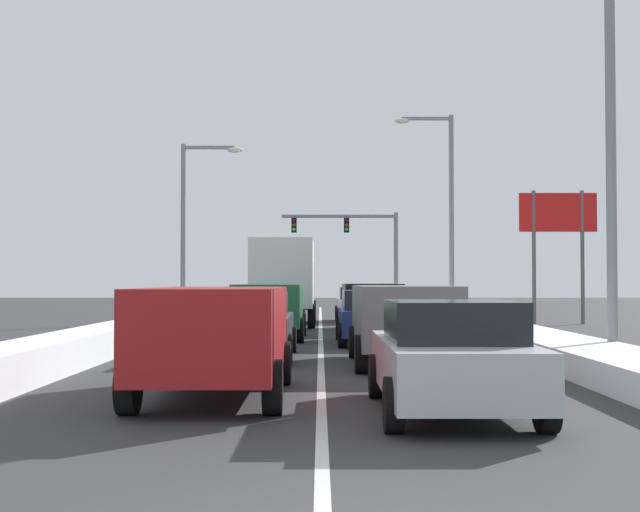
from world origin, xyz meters
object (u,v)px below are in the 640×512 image
suv_black_right_lane_fourth (368,302)px  sedan_white_right_lane_fifth (356,304)px  box_truck_center_lane_fourth (281,278)px  sedan_charcoal_center_lane_second (248,325)px  traffic_light_gantry (357,239)px  street_lamp_left_mid (190,215)px  street_lamp_right_near (592,109)px  sedan_silver_right_lane_nearest (448,356)px  suv_gray_right_lane_second (400,317)px  roadside_sign_right (555,226)px  sedan_tan_center_lane_fifth (281,301)px  suv_red_center_lane_nearest (213,331)px  sedan_navy_right_lane_third (370,317)px  suv_green_center_lane_third (267,306)px  street_lamp_right_mid (441,199)px

suv_black_right_lane_fourth → sedan_white_right_lane_fifth: (-0.13, 6.81, -0.25)m
box_truck_center_lane_fourth → sedan_charcoal_center_lane_second: bearing=-90.5°
traffic_light_gantry → street_lamp_left_mid: street_lamp_left_mid is taller
sedan_white_right_lane_fifth → street_lamp_right_near: street_lamp_right_near is taller
sedan_silver_right_lane_nearest → traffic_light_gantry: size_ratio=0.60×
suv_gray_right_lane_second → roadside_sign_right: bearing=65.2°
suv_black_right_lane_fourth → sedan_tan_center_lane_fifth: 12.69m
sedan_silver_right_lane_nearest → box_truck_center_lane_fourth: size_ratio=0.63×
suv_gray_right_lane_second → suv_red_center_lane_nearest: size_ratio=1.00×
suv_gray_right_lane_second → box_truck_center_lane_fourth: bearing=100.9°
traffic_light_gantry → street_lamp_left_mid: 20.82m
suv_black_right_lane_fourth → traffic_light_gantry: traffic_light_gantry is taller
sedan_white_right_lane_fifth → suv_red_center_lane_nearest: bearing=-97.6°
suv_red_center_lane_nearest → sedan_tan_center_lane_fifth: size_ratio=1.09×
sedan_navy_right_lane_third → sedan_charcoal_center_lane_second: 5.53m
suv_green_center_lane_third → sedan_tan_center_lane_fifth: size_ratio=1.09×
sedan_navy_right_lane_third → suv_black_right_lane_fourth: bearing=87.0°
suv_black_right_lane_fourth → suv_red_center_lane_nearest: same height
sedan_silver_right_lane_nearest → street_lamp_right_mid: street_lamp_right_mid is taller
suv_gray_right_lane_second → sedan_charcoal_center_lane_second: 3.70m
suv_green_center_lane_third → traffic_light_gantry: 30.20m
box_truck_center_lane_fourth → traffic_light_gantry: (4.03, 21.35, 2.60)m
sedan_tan_center_lane_fifth → street_lamp_right_mid: bearing=-31.9°
suv_gray_right_lane_second → sedan_white_right_lane_fifth: 19.39m
street_lamp_right_near → suv_gray_right_lane_second: bearing=178.8°
suv_gray_right_lane_second → suv_black_right_lane_fourth: 12.58m
suv_red_center_lane_nearest → street_lamp_left_mid: street_lamp_left_mid is taller
suv_red_center_lane_nearest → street_lamp_left_mid: size_ratio=0.64×
sedan_silver_right_lane_nearest → sedan_charcoal_center_lane_second: (-3.33, 8.35, 0.00)m
suv_green_center_lane_third → street_lamp_right_near: 11.96m
sedan_white_right_lane_fifth → suv_green_center_lane_third: bearing=-106.1°
sedan_silver_right_lane_nearest → suv_gray_right_lane_second: size_ratio=0.92×
sedan_silver_right_lane_nearest → box_truck_center_lane_fourth: box_truck_center_lane_fourth is taller
box_truck_center_lane_fourth → street_lamp_right_near: 18.55m
box_truck_center_lane_fourth → sedan_navy_right_lane_third: bearing=-74.4°
sedan_navy_right_lane_third → suv_red_center_lane_nearest: (-3.06, -11.39, 0.25)m
suv_green_center_lane_third → sedan_tan_center_lane_fifth: 16.52m
traffic_light_gantry → street_lamp_right_mid: size_ratio=0.82×
sedan_charcoal_center_lane_second → box_truck_center_lane_fourth: (0.14, 15.04, 1.14)m
suv_gray_right_lane_second → roadside_sign_right: 19.50m
sedan_tan_center_lane_fifth → traffic_light_gantry: traffic_light_gantry is taller
suv_black_right_lane_fourth → suv_green_center_lane_third: size_ratio=1.00×
sedan_tan_center_lane_fifth → roadside_sign_right: bearing=-32.1°
sedan_navy_right_lane_third → suv_black_right_lane_fourth: suv_black_right_lane_fourth is taller
sedan_navy_right_lane_third → street_lamp_right_mid: street_lamp_right_mid is taller
sedan_silver_right_lane_nearest → box_truck_center_lane_fourth: bearing=97.8°
sedan_silver_right_lane_nearest → sedan_navy_right_lane_third: same height
suv_green_center_lane_third → street_lamp_right_near: (7.37, -8.32, 4.41)m
street_lamp_right_near → roadside_sign_right: size_ratio=1.67×
sedan_white_right_lane_fifth → street_lamp_left_mid: (-7.14, -0.64, 3.84)m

